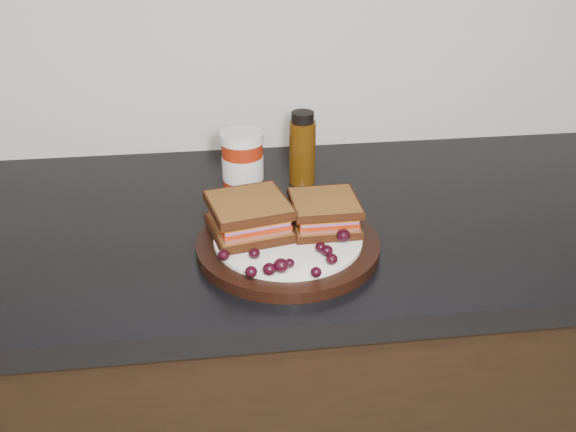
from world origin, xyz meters
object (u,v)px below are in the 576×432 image
object	(u,v)px
plate	(288,245)
oil_bottle	(302,148)
condiment_jar	(243,163)
sandwich_left	(249,216)

from	to	relation	value
plate	oil_bottle	distance (m)	0.25
plate	condiment_jar	distance (m)	0.23
condiment_jar	oil_bottle	bearing A→B (deg)	13.56
plate	oil_bottle	xyz separation A→B (m)	(0.06, 0.24, 0.06)
sandwich_left	condiment_jar	distance (m)	0.19
sandwich_left	condiment_jar	size ratio (longest dim) A/B	1.02
plate	oil_bottle	size ratio (longest dim) A/B	2.06
plate	sandwich_left	size ratio (longest dim) A/B	2.42
condiment_jar	oil_bottle	distance (m)	0.11
sandwich_left	oil_bottle	xyz separation A→B (m)	(0.11, 0.22, 0.02)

